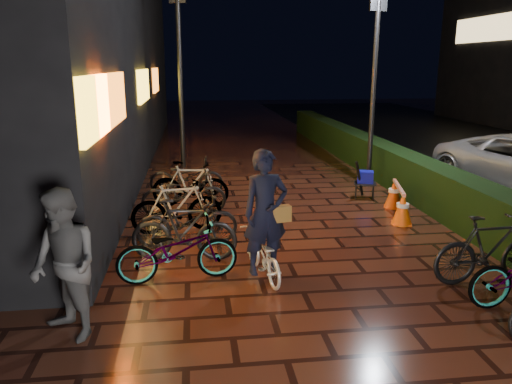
{
  "coord_description": "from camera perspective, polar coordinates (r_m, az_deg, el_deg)",
  "views": [
    {
      "loc": [
        -2.06,
        -5.91,
        3.2
      ],
      "look_at": [
        -1.04,
        2.18,
        1.1
      ],
      "focal_mm": 35.0,
      "sensor_mm": 36.0,
      "label": 1
    }
  ],
  "objects": [
    {
      "name": "ground",
      "position": [
        7.03,
        11.01,
        -12.92
      ],
      "size": [
        80.0,
        80.0,
        0.0
      ],
      "primitive_type": "plane",
      "color": "#381911",
      "rests_on": "ground"
    },
    {
      "name": "hedge",
      "position": [
        15.15,
        13.72,
        3.76
      ],
      "size": [
        0.7,
        20.0,
        1.0
      ],
      "primitive_type": "cube",
      "color": "black",
      "rests_on": "ground"
    },
    {
      "name": "bystander_person",
      "position": [
        6.29,
        -21.05,
        -7.85
      ],
      "size": [
        1.11,
        1.13,
        1.84
      ],
      "primitive_type": "imported",
      "rotation": [
        0.0,
        0.0,
        -0.83
      ],
      "color": "#525355",
      "rests_on": "ground"
    },
    {
      "name": "lamp_post_hedge",
      "position": [
        13.48,
        13.29,
        11.65
      ],
      "size": [
        0.46,
        0.15,
        4.79
      ],
      "color": "black",
      "rests_on": "ground"
    },
    {
      "name": "lamp_post_sf",
      "position": [
        15.79,
        -8.67,
        13.22
      ],
      "size": [
        0.51,
        0.2,
        5.29
      ],
      "color": "black",
      "rests_on": "ground"
    },
    {
      "name": "cyclist",
      "position": [
        7.51,
        0.97,
        -4.62
      ],
      "size": [
        0.8,
        1.47,
        2.01
      ],
      "color": "silver",
      "rests_on": "ground"
    },
    {
      "name": "traffic_barrier",
      "position": [
        11.21,
        15.93,
        -0.96
      ],
      "size": [
        0.75,
        1.64,
        0.67
      ],
      "color": "#F45A0C",
      "rests_on": "ground"
    },
    {
      "name": "cart_assembly",
      "position": [
        12.42,
        12.31,
        1.52
      ],
      "size": [
        0.66,
        0.56,
        0.97
      ],
      "color": "black",
      "rests_on": "ground"
    },
    {
      "name": "parked_bikes_storefront",
      "position": [
        9.96,
        -8.22,
        -1.45
      ],
      "size": [
        2.08,
        5.92,
        1.06
      ],
      "color": "black",
      "rests_on": "ground"
    }
  ]
}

